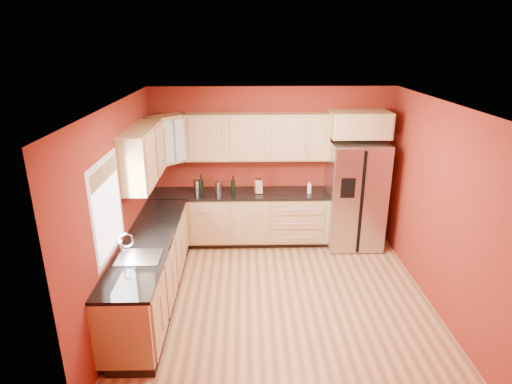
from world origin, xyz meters
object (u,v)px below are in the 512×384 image
(canister_left, at_px, (198,187))
(soap_dispenser, at_px, (309,187))
(wine_bottle_a, at_px, (201,184))
(refrigerator, at_px, (355,195))
(knife_block, at_px, (258,187))

(canister_left, distance_m, soap_dispenser, 1.83)
(wine_bottle_a, bearing_deg, soap_dispenser, 0.20)
(refrigerator, relative_size, wine_bottle_a, 5.40)
(refrigerator, bearing_deg, wine_bottle_a, 179.72)
(refrigerator, height_order, knife_block, refrigerator)
(knife_block, height_order, soap_dispenser, knife_block)
(refrigerator, height_order, canister_left, refrigerator)
(knife_block, xyz_separation_m, soap_dispenser, (0.83, -0.02, -0.01))
(refrigerator, distance_m, wine_bottle_a, 2.53)
(refrigerator, height_order, soap_dispenser, refrigerator)
(canister_left, bearing_deg, refrigerator, -1.44)
(canister_left, relative_size, soap_dispenser, 1.10)
(soap_dispenser, bearing_deg, canister_left, 178.54)
(refrigerator, bearing_deg, soap_dispenser, 178.59)
(knife_block, relative_size, soap_dispenser, 1.12)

